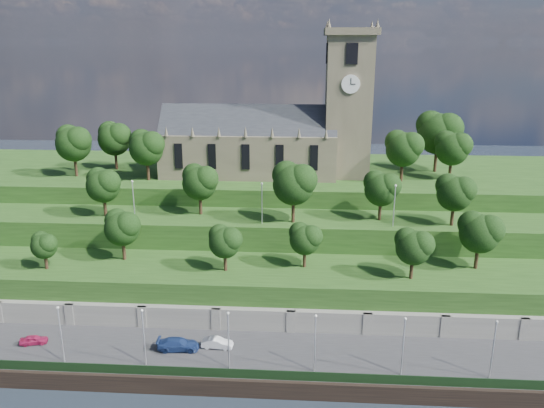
# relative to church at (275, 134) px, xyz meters

# --- Properties ---
(ground) EXTENTS (320.00, 320.00, 0.00)m
(ground) POSITION_rel_church_xyz_m (-0.79, -45.98, -22.52)
(ground) COLOR black
(ground) RESTS_ON ground
(promenade) EXTENTS (160.00, 12.00, 2.00)m
(promenade) POSITION_rel_church_xyz_m (-0.79, -39.98, -21.52)
(promenade) COLOR #2D2D30
(promenade) RESTS_ON ground
(quay_wall) EXTENTS (160.00, 0.50, 2.20)m
(quay_wall) POSITION_rel_church_xyz_m (-0.79, -46.03, -21.42)
(quay_wall) COLOR black
(quay_wall) RESTS_ON ground
(fence) EXTENTS (160.00, 0.10, 1.20)m
(fence) POSITION_rel_church_xyz_m (-0.79, -45.38, -19.92)
(fence) COLOR black
(fence) RESTS_ON promenade
(retaining_wall) EXTENTS (160.00, 2.10, 5.00)m
(retaining_wall) POSITION_rel_church_xyz_m (-0.79, -34.01, -20.02)
(retaining_wall) COLOR slate
(retaining_wall) RESTS_ON ground
(embankment_lower) EXTENTS (160.00, 12.00, 8.00)m
(embankment_lower) POSITION_rel_church_xyz_m (-0.79, -27.98, -18.52)
(embankment_lower) COLOR #204416
(embankment_lower) RESTS_ON ground
(embankment_upper) EXTENTS (160.00, 10.00, 12.00)m
(embankment_upper) POSITION_rel_church_xyz_m (-0.79, -16.98, -16.52)
(embankment_upper) COLOR #204416
(embankment_upper) RESTS_ON ground
(hilltop) EXTENTS (160.00, 32.00, 15.00)m
(hilltop) POSITION_rel_church_xyz_m (-0.79, 4.02, -15.02)
(hilltop) COLOR #204416
(hilltop) RESTS_ON ground
(church) EXTENTS (38.60, 12.35, 27.60)m
(church) POSITION_rel_church_xyz_m (0.00, 0.00, 0.00)
(church) COLOR brown
(church) RESTS_ON hilltop
(trees_lower) EXTENTS (66.03, 9.16, 8.31)m
(trees_lower) POSITION_rel_church_xyz_m (4.98, -27.51, -9.57)
(trees_lower) COLOR black
(trees_lower) RESTS_ON embankment_lower
(trees_upper) EXTENTS (60.32, 8.98, 9.55)m
(trees_upper) POSITION_rel_church_xyz_m (2.40, -17.90, -4.76)
(trees_upper) COLOR black
(trees_upper) RESTS_ON embankment_upper
(trees_hilltop) EXTENTS (75.30, 16.93, 11.56)m
(trees_hilltop) POSITION_rel_church_xyz_m (2.41, -0.83, -0.81)
(trees_hilltop) COLOR black
(trees_hilltop) RESTS_ON hilltop
(lamp_posts_promenade) EXTENTS (60.36, 0.36, 7.40)m
(lamp_posts_promenade) POSITION_rel_church_xyz_m (-2.79, -43.48, -16.22)
(lamp_posts_promenade) COLOR #B2B2B7
(lamp_posts_promenade) RESTS_ON promenade
(lamp_posts_upper) EXTENTS (40.36, 0.36, 6.55)m
(lamp_posts_upper) POSITION_rel_church_xyz_m (-0.79, -19.98, -6.66)
(lamp_posts_upper) COLOR #B2B2B7
(lamp_posts_upper) RESTS_ON embankment_upper
(car_left) EXTENTS (3.61, 2.13, 1.15)m
(car_left) POSITION_rel_church_xyz_m (-28.37, -39.86, -19.95)
(car_left) COLOR #A61B49
(car_left) RESTS_ON promenade
(car_middle) EXTENTS (4.00, 1.61, 1.29)m
(car_middle) POSITION_rel_church_xyz_m (-4.92, -39.22, -19.87)
(car_middle) COLOR silver
(car_middle) RESTS_ON promenade
(car_right) EXTENTS (5.34, 2.46, 1.51)m
(car_right) POSITION_rel_church_xyz_m (-9.70, -39.99, -19.77)
(car_right) COLOR navy
(car_right) RESTS_ON promenade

